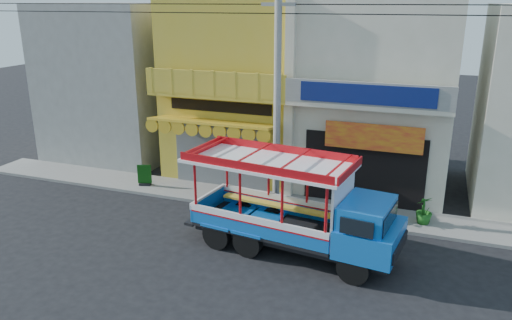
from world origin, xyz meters
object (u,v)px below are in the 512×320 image
Objects in this scene: utility_pole at (281,81)px; green_sign at (145,177)px; potted_plant_a at (384,207)px; potted_plant_c at (424,210)px; songthaew_truck at (307,211)px.

utility_pole is 30.86× the size of green_sign.
potted_plant_c is at bearing -17.28° from potted_plant_a.
utility_pole is 28.84× the size of potted_plant_a.
potted_plant_a is at bearing -41.12° from potted_plant_c.
songthaew_truck reaches higher than potted_plant_c.
utility_pole is at bearing -41.70° from potted_plant_c.
songthaew_truck is at bearing -58.54° from utility_pole.
green_sign is (-8.04, 3.45, -1.04)m from songthaew_truck.
potted_plant_c reaches higher than potted_plant_a.
songthaew_truck is 4.98m from potted_plant_c.
utility_pole is 4.91m from songthaew_truck.
potted_plant_a is at bearing -0.55° from green_sign.
utility_pole is 5.87m from potted_plant_a.
potted_plant_a is 0.96× the size of potted_plant_c.
potted_plant_a is (3.83, 0.41, -4.43)m from utility_pole.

